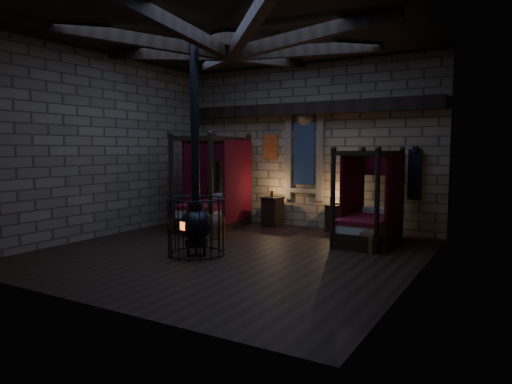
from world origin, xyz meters
The scene contains 8 objects.
room centered at (0.00, 0.09, 3.74)m, with size 7.02×7.02×4.29m.
bed_left centered at (-1.90, 2.11, 0.58)m, with size 1.43×2.35×2.33m.
bed_right centered at (2.09, 2.25, 0.49)m, with size 1.06×1.94×1.99m.
trunk_left centered at (-1.34, 0.99, 0.25)m, with size 0.87×0.69×0.56m.
trunk_right centered at (2.19, 1.53, 0.25)m, with size 0.87×0.70×0.56m.
nightstand_left centered at (-0.70, 3.03, 0.40)m, with size 0.52×0.50×0.96m.
nightstand_right centered at (0.98, 3.12, 0.34)m, with size 0.44×0.43×0.73m.
stove centered at (-0.42, -0.57, 0.65)m, with size 1.08×1.08×4.05m.
Camera 1 is at (4.88, -7.41, 2.03)m, focal length 32.00 mm.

